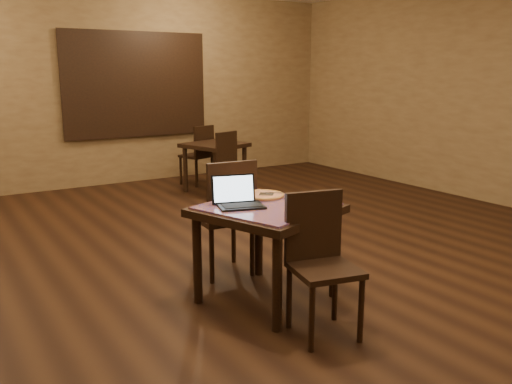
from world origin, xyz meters
TOP-DOWN VIEW (x-y plane):
  - ground at (0.00, 0.00)m, footprint 10.00×10.00m
  - wall_back at (0.00, 5.00)m, footprint 8.00×0.02m
  - mural at (0.50, 4.96)m, footprint 2.34×0.05m
  - tiled_table at (-0.36, -0.08)m, footprint 1.17×1.17m
  - chair_main_near at (-0.34, -0.70)m, footprint 0.50×0.50m
  - chair_main_far at (-0.37, 0.53)m, footprint 0.48×0.48m
  - laptop at (-0.56, 0.02)m, footprint 0.39×0.35m
  - plate at (-0.14, -0.26)m, footprint 0.25×0.25m
  - pizza_slice at (-0.14, -0.26)m, footprint 0.25×0.25m
  - pizza_pan at (-0.24, 0.16)m, footprint 0.33×0.33m
  - pizza_whole at (-0.24, 0.16)m, footprint 0.34×0.34m
  - spatula at (-0.22, 0.14)m, footprint 0.28×0.26m
  - napkin_roll at (0.04, -0.22)m, footprint 0.09×0.16m
  - other_table_a at (1.16, 3.61)m, footprint 0.97×0.97m
  - other_table_a_chair_near at (1.14, 3.06)m, footprint 0.51×0.51m
  - other_table_a_chair_far at (1.19, 4.16)m, footprint 0.51×0.51m

SIDE VIEW (x-z plane):
  - ground at x=0.00m, z-range 0.00..0.00m
  - other_table_a_chair_near at x=1.14m, z-range 0.06..1.00m
  - other_table_a_chair_far at x=1.19m, z-range 0.06..1.00m
  - chair_main_near at x=-0.34m, z-range 0.06..1.03m
  - chair_main_far at x=-0.37m, z-range 0.07..1.10m
  - other_table_a at x=1.16m, z-range 0.24..0.97m
  - tiled_table at x=-0.36m, z-range 0.28..1.04m
  - pizza_pan at x=-0.24m, z-range 0.76..0.77m
  - plate at x=-0.14m, z-range 0.76..0.78m
  - napkin_roll at x=0.04m, z-range 0.76..0.80m
  - pizza_whole at x=-0.24m, z-range 0.77..0.79m
  - pizza_slice at x=-0.14m, z-range 0.77..0.80m
  - spatula at x=-0.22m, z-range 0.78..0.80m
  - laptop at x=-0.56m, z-range 0.71..0.94m
  - wall_back at x=0.00m, z-range 0.00..3.00m
  - mural at x=0.50m, z-range 0.73..2.37m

